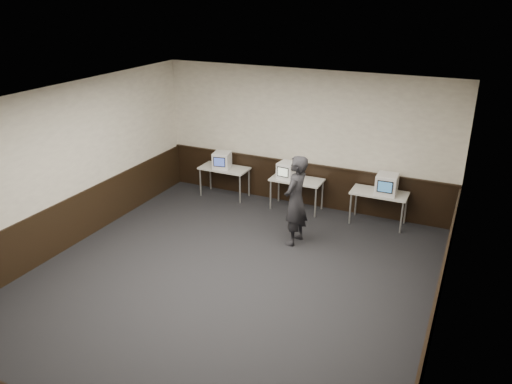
# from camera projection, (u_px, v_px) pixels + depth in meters

# --- Properties ---
(floor) EXTENTS (8.00, 8.00, 0.00)m
(floor) POSITION_uv_depth(u_px,v_px,m) (224.00, 285.00, 8.75)
(floor) COLOR black
(floor) RESTS_ON ground
(ceiling) EXTENTS (8.00, 8.00, 0.00)m
(ceiling) POSITION_uv_depth(u_px,v_px,m) (218.00, 104.00, 7.54)
(ceiling) COLOR white
(ceiling) RESTS_ON back_wall
(back_wall) EXTENTS (7.00, 0.00, 7.00)m
(back_wall) POSITION_uv_depth(u_px,v_px,m) (304.00, 139.00, 11.50)
(back_wall) COLOR beige
(back_wall) RESTS_ON ground
(front_wall) EXTENTS (7.00, 0.00, 7.00)m
(front_wall) POSITION_uv_depth(u_px,v_px,m) (22.00, 351.00, 4.79)
(front_wall) COLOR beige
(front_wall) RESTS_ON ground
(left_wall) EXTENTS (0.00, 8.00, 8.00)m
(left_wall) POSITION_uv_depth(u_px,v_px,m) (60.00, 171.00, 9.51)
(left_wall) COLOR beige
(left_wall) RESTS_ON ground
(right_wall) EXTENTS (0.00, 8.00, 8.00)m
(right_wall) POSITION_uv_depth(u_px,v_px,m) (447.00, 244.00, 6.78)
(right_wall) COLOR beige
(right_wall) RESTS_ON ground
(wainscot_back) EXTENTS (6.98, 0.04, 1.00)m
(wainscot_back) POSITION_uv_depth(u_px,v_px,m) (302.00, 184.00, 11.90)
(wainscot_back) COLOR black
(wainscot_back) RESTS_ON back_wall
(wainscot_left) EXTENTS (0.04, 7.98, 1.00)m
(wainscot_left) POSITION_uv_depth(u_px,v_px,m) (69.00, 223.00, 9.92)
(wainscot_left) COLOR black
(wainscot_left) RESTS_ON left_wall
(wainscot_right) EXTENTS (0.04, 7.98, 1.00)m
(wainscot_right) POSITION_uv_depth(u_px,v_px,m) (435.00, 311.00, 7.21)
(wainscot_right) COLOR black
(wainscot_right) RESTS_ON right_wall
(wainscot_rail) EXTENTS (6.98, 0.06, 0.04)m
(wainscot_rail) POSITION_uv_depth(u_px,v_px,m) (303.00, 163.00, 11.69)
(wainscot_rail) COLOR black
(wainscot_rail) RESTS_ON wainscot_back
(desk_left) EXTENTS (1.20, 0.60, 0.75)m
(desk_left) POSITION_uv_depth(u_px,v_px,m) (224.00, 170.00, 12.26)
(desk_left) COLOR beige
(desk_left) RESTS_ON ground
(desk_center) EXTENTS (1.20, 0.60, 0.75)m
(desk_center) POSITION_uv_depth(u_px,v_px,m) (297.00, 182.00, 11.52)
(desk_center) COLOR beige
(desk_center) RESTS_ON ground
(desk_right) EXTENTS (1.20, 0.60, 0.75)m
(desk_right) POSITION_uv_depth(u_px,v_px,m) (379.00, 195.00, 10.78)
(desk_right) COLOR beige
(desk_right) RESTS_ON ground
(emac_left) EXTENTS (0.47, 0.49, 0.40)m
(emac_left) POSITION_uv_depth(u_px,v_px,m) (222.00, 160.00, 12.13)
(emac_left) COLOR white
(emac_left) RESTS_ON desk_left
(emac_center) EXTENTS (0.42, 0.44, 0.38)m
(emac_center) POSITION_uv_depth(u_px,v_px,m) (287.00, 170.00, 11.48)
(emac_center) COLOR white
(emac_center) RESTS_ON desk_center
(emac_right) EXTENTS (0.45, 0.49, 0.44)m
(emac_right) POSITION_uv_depth(u_px,v_px,m) (387.00, 184.00, 10.59)
(emac_right) COLOR white
(emac_right) RESTS_ON desk_right
(person) EXTENTS (0.51, 0.72, 1.86)m
(person) POSITION_uv_depth(u_px,v_px,m) (296.00, 201.00, 9.87)
(person) COLOR black
(person) RESTS_ON ground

